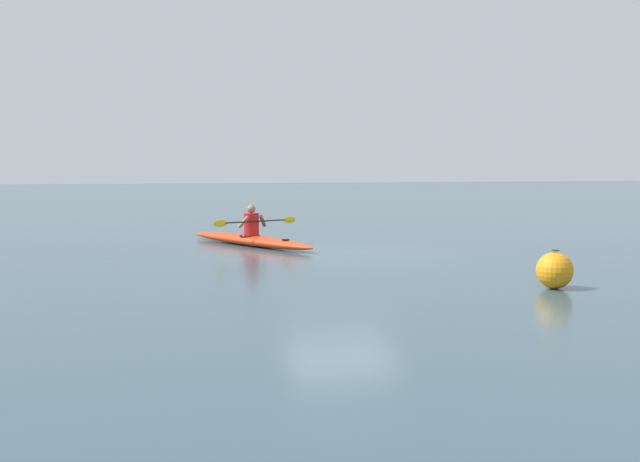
{
  "coord_description": "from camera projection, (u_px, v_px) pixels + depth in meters",
  "views": [
    {
      "loc": [
        5.35,
        16.64,
        1.94
      ],
      "look_at": [
        1.04,
        1.86,
        0.68
      ],
      "focal_mm": 43.57,
      "sensor_mm": 36.0,
      "label": 1
    }
  ],
  "objects": [
    {
      "name": "ground_plane",
      "position": [
        341.0,
        253.0,
        17.57
      ],
      "size": [
        160.0,
        160.0,
        0.0
      ],
      "primitive_type": "plane",
      "color": "#334C56"
    },
    {
      "name": "kayak",
      "position": [
        249.0,
        240.0,
        19.39
      ],
      "size": [
        2.53,
        4.91,
        0.26
      ],
      "color": "red",
      "rests_on": "ground"
    },
    {
      "name": "kayaker",
      "position": [
        252.0,
        222.0,
        19.26
      ],
      "size": [
        2.28,
        1.01,
        0.76
      ],
      "color": "red",
      "rests_on": "kayak"
    },
    {
      "name": "mooring_buoy_white_far",
      "position": [
        555.0,
        270.0,
        12.44
      ],
      "size": [
        0.59,
        0.59,
        0.63
      ],
      "color": "orange",
      "rests_on": "ground"
    }
  ]
}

